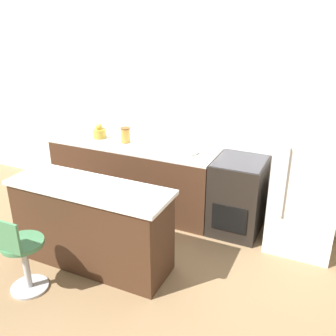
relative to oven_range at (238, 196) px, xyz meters
name	(u,v)px	position (x,y,z in m)	size (l,w,h in m)	color
ground_plane	(145,223)	(-1.07, -0.34, -0.45)	(14.00, 14.00, 0.00)	#8E704C
wall_back	(168,109)	(-1.07, 0.36, 0.85)	(8.00, 0.06, 2.60)	white
back_counter	(134,176)	(-1.40, 0.00, 0.00)	(2.20, 0.65, 0.90)	#422819
kitchen_island	(92,225)	(-1.18, -1.26, 0.00)	(1.68, 0.56, 0.89)	#422819
oven_range	(238,196)	(0.00, 0.00, 0.00)	(0.57, 0.66, 0.90)	black
refrigerator	(308,177)	(0.73, -0.01, 0.38)	(0.68, 0.70, 1.66)	silver
stool_chair	(22,256)	(-1.50, -1.90, -0.06)	(0.39, 0.39, 0.83)	#B7B7BC
kettle	(99,132)	(-1.91, 0.01, 0.53)	(0.17, 0.17, 0.20)	#B29333
mixing_bowl	(187,148)	(-0.66, 0.01, 0.49)	(0.30, 0.30, 0.09)	white
canister_jar	(126,135)	(-1.51, 0.01, 0.55)	(0.13, 0.13, 0.19)	#B77F33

